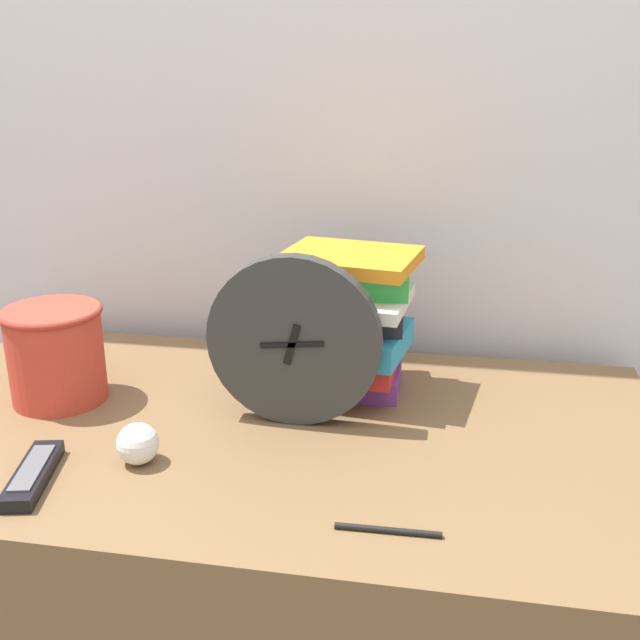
{
  "coord_description": "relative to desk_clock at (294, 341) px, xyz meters",
  "views": [
    {
      "loc": [
        0.27,
        -0.68,
        1.28
      ],
      "look_at": [
        0.07,
        0.43,
        0.88
      ],
      "focal_mm": 42.0,
      "sensor_mm": 36.0,
      "label": 1
    }
  ],
  "objects": [
    {
      "name": "wall_back",
      "position": [
        -0.04,
        0.4,
        0.33
      ],
      "size": [
        6.0,
        0.04,
        2.4
      ],
      "color": "silver",
      "rests_on": "ground_plane"
    },
    {
      "name": "desk",
      "position": [
        -0.04,
        -0.02,
        -0.5
      ],
      "size": [
        1.24,
        0.7,
        0.73
      ],
      "color": "brown",
      "rests_on": "ground_plane"
    },
    {
      "name": "desk_clock",
      "position": [
        0.0,
        0.0,
        0.0
      ],
      "size": [
        0.27,
        0.03,
        0.27
      ],
      "color": "#333333",
      "rests_on": "desk"
    },
    {
      "name": "book_stack",
      "position": [
        0.05,
        0.14,
        -0.01
      ],
      "size": [
        0.27,
        0.22,
        0.24
      ],
      "color": "#7A3899",
      "rests_on": "desk"
    },
    {
      "name": "basket",
      "position": [
        -0.41,
        0.01,
        -0.05
      ],
      "size": [
        0.17,
        0.17,
        0.16
      ],
      "color": "#C63D2D",
      "rests_on": "desk"
    },
    {
      "name": "tv_remote",
      "position": [
        -0.32,
        -0.24,
        -0.13
      ],
      "size": [
        0.08,
        0.17,
        0.02
      ],
      "color": "black",
      "rests_on": "desk"
    },
    {
      "name": "crumpled_paper_ball",
      "position": [
        -0.19,
        -0.17,
        -0.11
      ],
      "size": [
        0.06,
        0.06,
        0.06
      ],
      "color": "white",
      "rests_on": "desk"
    },
    {
      "name": "pen",
      "position": [
        0.17,
        -0.27,
        -0.13
      ],
      "size": [
        0.13,
        0.01,
        0.01
      ],
      "color": "black",
      "rests_on": "desk"
    }
  ]
}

